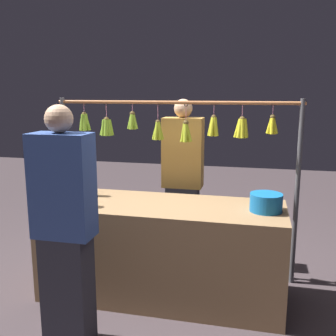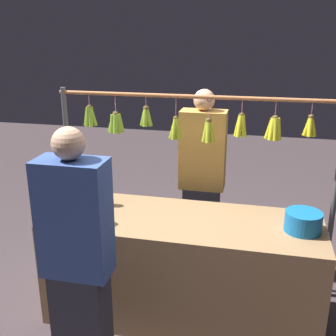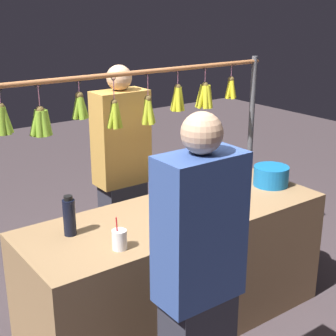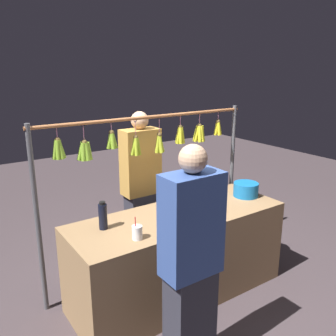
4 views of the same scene
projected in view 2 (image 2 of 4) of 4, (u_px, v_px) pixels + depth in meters
ground_plane at (181, 312)px, 3.32m from camera, size 12.00×12.00×0.00m
market_counter at (182, 267)px, 3.19m from camera, size 2.04×0.73×0.82m
display_rack at (191, 144)px, 3.37m from camera, size 2.31×0.14×1.69m
water_bottle at (99, 191)px, 3.27m from camera, size 0.07×0.07×0.24m
blue_bucket at (303, 222)px, 2.85m from camera, size 0.25×0.25×0.14m
drink_cup at (101, 217)px, 2.96m from camera, size 0.08×0.08×0.19m
vendor_person at (202, 184)px, 3.73m from camera, size 0.40×0.22×1.68m
customer_person at (78, 267)px, 2.43m from camera, size 0.40×0.22×1.67m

